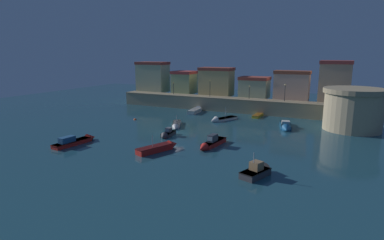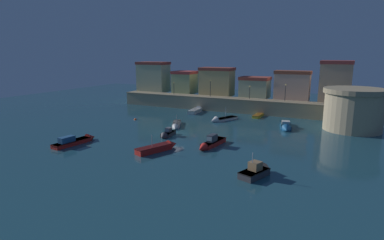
{
  "view_description": "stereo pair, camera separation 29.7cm",
  "coord_description": "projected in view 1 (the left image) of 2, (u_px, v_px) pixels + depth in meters",
  "views": [
    {
      "loc": [
        24.75,
        -44.34,
        12.99
      ],
      "look_at": [
        0.0,
        6.58,
        1.15
      ],
      "focal_mm": 29.9,
      "sensor_mm": 36.0,
      "label": 1
    },
    {
      "loc": [
        25.02,
        -44.21,
        12.99
      ],
      "look_at": [
        0.0,
        6.58,
        1.15
      ],
      "focal_mm": 29.9,
      "sensor_mm": 36.0,
      "label": 2
    }
  ],
  "objects": [
    {
      "name": "moored_boat_8",
      "position": [
        167.0,
        134.0,
        50.81
      ],
      "size": [
        1.82,
        4.25,
        1.65
      ],
      "rotation": [
        0.0,
        0.0,
        -1.45
      ],
      "color": "#333338",
      "rests_on": "ground"
    },
    {
      "name": "fortress_tower",
      "position": [
        353.0,
        109.0,
        54.55
      ],
      "size": [
        10.16,
        10.16,
        7.21
      ],
      "color": "tan",
      "rests_on": "ground"
    },
    {
      "name": "mooring_buoy_0",
      "position": [
        135.0,
        120.0,
        63.68
      ],
      "size": [
        0.58,
        0.58,
        0.58
      ],
      "primitive_type": "sphere",
      "color": "#EA4C19",
      "rests_on": "ground"
    },
    {
      "name": "moored_boat_7",
      "position": [
        160.0,
        147.0,
        43.49
      ],
      "size": [
        3.7,
        6.66,
        2.66
      ],
      "rotation": [
        0.0,
        0.0,
        1.2
      ],
      "color": "red",
      "rests_on": "ground"
    },
    {
      "name": "quay_lamp_3",
      "position": [
        285.0,
        90.0,
        66.91
      ],
      "size": [
        0.32,
        0.32,
        3.61
      ],
      "color": "black",
      "rests_on": "quay_wall"
    },
    {
      "name": "moored_boat_4",
      "position": [
        196.0,
        110.0,
        72.03
      ],
      "size": [
        2.27,
        6.58,
        1.61
      ],
      "rotation": [
        0.0,
        0.0,
        1.67
      ],
      "color": "silver",
      "rests_on": "ground"
    },
    {
      "name": "quay_lamp_1",
      "position": [
        210.0,
        86.0,
        74.18
      ],
      "size": [
        0.32,
        0.32,
        3.85
      ],
      "color": "black",
      "rests_on": "quay_wall"
    },
    {
      "name": "moored_boat_2",
      "position": [
        211.0,
        143.0,
        45.27
      ],
      "size": [
        2.04,
        6.86,
        1.98
      ],
      "rotation": [
        0.0,
        0.0,
        -1.67
      ],
      "color": "red",
      "rests_on": "ground"
    },
    {
      "name": "ground_plane",
      "position": [
        174.0,
        134.0,
        52.29
      ],
      "size": [
        134.73,
        134.73,
        0.0
      ],
      "primitive_type": "plane",
      "color": "#1E4756"
    },
    {
      "name": "moored_boat_6",
      "position": [
        286.0,
        126.0,
        56.27
      ],
      "size": [
        3.13,
        7.01,
        1.68
      ],
      "rotation": [
        0.0,
        0.0,
        -1.36
      ],
      "color": "#195689",
      "rests_on": "ground"
    },
    {
      "name": "moored_boat_1",
      "position": [
        259.0,
        115.0,
        67.51
      ],
      "size": [
        1.44,
        5.87,
        1.2
      ],
      "rotation": [
        0.0,
        0.0,
        1.54
      ],
      "color": "gold",
      "rests_on": "ground"
    },
    {
      "name": "moored_boat_3",
      "position": [
        259.0,
        171.0,
        34.67
      ],
      "size": [
        3.12,
        4.91,
        3.22
      ],
      "rotation": [
        0.0,
        0.0,
        1.23
      ],
      "color": "#333338",
      "rests_on": "ground"
    },
    {
      "name": "moored_boat_0",
      "position": [
        176.0,
        125.0,
        57.63
      ],
      "size": [
        3.91,
        6.53,
        2.33
      ],
      "rotation": [
        0.0,
        0.0,
        -1.14
      ],
      "color": "silver",
      "rests_on": "ground"
    },
    {
      "name": "moored_boat_5",
      "position": [
        77.0,
        141.0,
        46.77
      ],
      "size": [
        2.28,
        7.32,
        1.84
      ],
      "rotation": [
        0.0,
        0.0,
        1.46
      ],
      "color": "red",
      "rests_on": "ground"
    },
    {
      "name": "old_town_backdrop",
      "position": [
        229.0,
        81.0,
        76.25
      ],
      "size": [
        51.99,
        5.33,
        8.7
      ],
      "color": "#B9BF91",
      "rests_on": "ground"
    },
    {
      "name": "quay_lamp_0",
      "position": [
        173.0,
        86.0,
        78.45
      ],
      "size": [
        0.32,
        0.32,
        2.97
      ],
      "color": "black",
      "rests_on": "quay_wall"
    },
    {
      "name": "quay_wall",
      "position": [
        226.0,
        104.0,
        73.33
      ],
      "size": [
        53.52,
        3.91,
        3.1
      ],
      "color": "tan",
      "rests_on": "ground"
    },
    {
      "name": "quay_lamp_2",
      "position": [
        249.0,
        90.0,
        70.27
      ],
      "size": [
        0.32,
        0.32,
        2.94
      ],
      "color": "black",
      "rests_on": "quay_wall"
    },
    {
      "name": "moored_boat_9",
      "position": [
        221.0,
        120.0,
        62.69
      ],
      "size": [
        4.2,
        6.9,
        3.2
      ],
      "rotation": [
        0.0,
        0.0,
        -1.97
      ],
      "color": "silver",
      "rests_on": "ground"
    }
  ]
}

